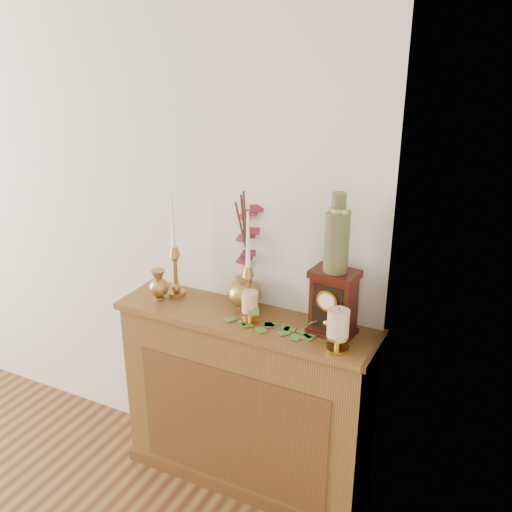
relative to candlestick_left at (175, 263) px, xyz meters
The scene contains 10 objects.
console_shelf 0.77m from the candlestick_left, ahead, with size 1.24×0.34×0.93m.
candlestick_left is the anchor object (origin of this frame).
candlestick_center 0.42m from the candlestick_left, ahead, with size 0.08×0.08×0.50m.
bud_vase 0.13m from the candlestick_left, 123.17° to the right, with size 0.09×0.09×0.15m.
ginger_jar 0.37m from the candlestick_left, 12.11° to the left, with size 0.24×0.25×0.58m.
pillar_candle_left 0.46m from the candlestick_left, 10.42° to the right, with size 0.08×0.08×0.16m.
pillar_candle_right 0.88m from the candlestick_left, ahead, with size 0.10×0.10×0.19m.
ivy_garland 0.59m from the candlestick_left, ahead, with size 0.45×0.20×0.08m.
mantel_clock 0.80m from the candlestick_left, ahead, with size 0.21×0.16×0.29m.
ceramic_vase 0.85m from the candlestick_left, ahead, with size 0.10×0.10×0.33m.
Camera 1 is at (2.53, -0.03, 2.21)m, focal length 42.00 mm.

